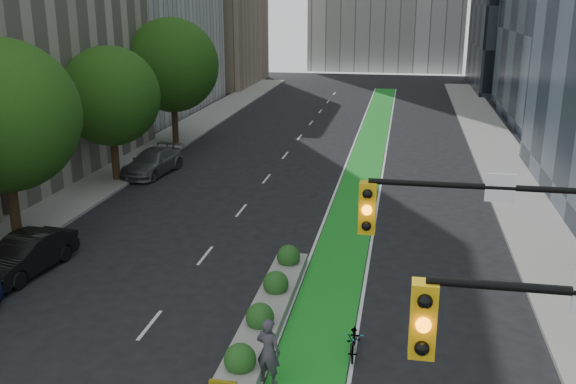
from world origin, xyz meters
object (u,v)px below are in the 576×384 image
at_px(median_planter, 267,310).
at_px(cyclist, 268,351).
at_px(bicycle, 354,340).
at_px(parked_car_left_mid, 26,255).
at_px(parked_car_left_far, 153,162).

bearing_deg(median_planter, cyclist, -77.20).
relative_size(median_planter, bicycle, 6.12).
relative_size(parked_car_left_mid, parked_car_left_far, 0.90).
bearing_deg(parked_car_left_mid, cyclist, -20.10).
height_order(bicycle, parked_car_left_far, parked_car_left_far).
distance_m(median_planter, parked_car_left_far, 19.95).
bearing_deg(median_planter, parked_car_left_far, 122.45).
bearing_deg(parked_car_left_far, median_planter, -50.26).
bearing_deg(parked_car_left_far, parked_car_left_mid, -79.81).
bearing_deg(bicycle, median_planter, 151.02).
distance_m(median_planter, parked_car_left_mid, 10.17).
bearing_deg(cyclist, parked_car_left_mid, -11.23).
height_order(bicycle, parked_car_left_mid, parked_car_left_mid).
relative_size(cyclist, parked_car_left_far, 0.38).
bearing_deg(bicycle, parked_car_left_far, 125.03).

